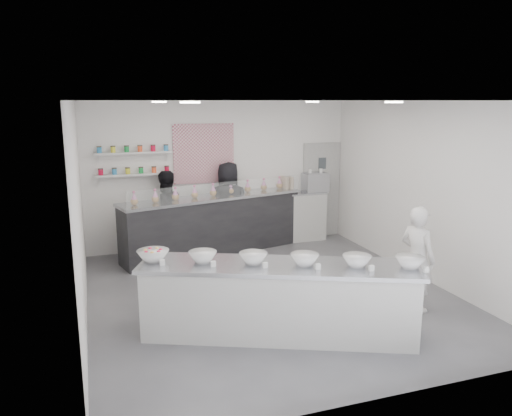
{
  "coord_description": "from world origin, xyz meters",
  "views": [
    {
      "loc": [
        -2.59,
        -6.95,
        3.0
      ],
      "look_at": [
        -0.1,
        0.4,
        1.33
      ],
      "focal_mm": 35.0,
      "sensor_mm": 36.0,
      "label": 1
    }
  ],
  "objects_px": {
    "espresso_ledge": "(293,217)",
    "woman_prep": "(417,259)",
    "back_bar": "(214,225)",
    "staff_right": "(229,206)",
    "espresso_machine": "(315,182)",
    "prep_counter": "(278,300)",
    "staff_left": "(165,213)"
  },
  "relations": [
    {
      "from": "espresso_ledge",
      "to": "woman_prep",
      "type": "height_order",
      "value": "woman_prep"
    },
    {
      "from": "back_bar",
      "to": "staff_right",
      "type": "relative_size",
      "value": 2.09
    },
    {
      "from": "back_bar",
      "to": "espresso_ledge",
      "type": "xyz_separation_m",
      "value": [
        1.85,
        0.34,
        -0.05
      ]
    },
    {
      "from": "espresso_ledge",
      "to": "espresso_machine",
      "type": "bearing_deg",
      "value": 0.0
    },
    {
      "from": "prep_counter",
      "to": "espresso_machine",
      "type": "relative_size",
      "value": 6.8
    },
    {
      "from": "espresso_machine",
      "to": "woman_prep",
      "type": "height_order",
      "value": "woman_prep"
    },
    {
      "from": "espresso_ledge",
      "to": "staff_right",
      "type": "xyz_separation_m",
      "value": [
        -1.47,
        -0.09,
        0.37
      ]
    },
    {
      "from": "back_bar",
      "to": "staff_right",
      "type": "xyz_separation_m",
      "value": [
        0.38,
        0.25,
        0.32
      ]
    },
    {
      "from": "woman_prep",
      "to": "staff_left",
      "type": "xyz_separation_m",
      "value": [
        -3.04,
        3.87,
        0.07
      ]
    },
    {
      "from": "espresso_ledge",
      "to": "woman_prep",
      "type": "relative_size",
      "value": 0.93
    },
    {
      "from": "prep_counter",
      "to": "staff_right",
      "type": "relative_size",
      "value": 1.97
    },
    {
      "from": "prep_counter",
      "to": "back_bar",
      "type": "bearing_deg",
      "value": 112.22
    },
    {
      "from": "back_bar",
      "to": "espresso_ledge",
      "type": "height_order",
      "value": "back_bar"
    },
    {
      "from": "prep_counter",
      "to": "back_bar",
      "type": "relative_size",
      "value": 0.94
    },
    {
      "from": "espresso_ledge",
      "to": "staff_left",
      "type": "bearing_deg",
      "value": -178.06
    },
    {
      "from": "back_bar",
      "to": "staff_right",
      "type": "height_order",
      "value": "staff_right"
    },
    {
      "from": "espresso_ledge",
      "to": "espresso_machine",
      "type": "relative_size",
      "value": 2.74
    },
    {
      "from": "espresso_ledge",
      "to": "woman_prep",
      "type": "bearing_deg",
      "value": -86.11
    },
    {
      "from": "staff_right",
      "to": "staff_left",
      "type": "bearing_deg",
      "value": 20.29
    },
    {
      "from": "espresso_ledge",
      "to": "staff_right",
      "type": "height_order",
      "value": "staff_right"
    },
    {
      "from": "espresso_machine",
      "to": "staff_left",
      "type": "relative_size",
      "value": 0.31
    },
    {
      "from": "back_bar",
      "to": "espresso_ledge",
      "type": "bearing_deg",
      "value": -3.87
    },
    {
      "from": "prep_counter",
      "to": "staff_left",
      "type": "relative_size",
      "value": 2.12
    },
    {
      "from": "espresso_ledge",
      "to": "prep_counter",
      "type": "bearing_deg",
      "value": -115.19
    },
    {
      "from": "espresso_machine",
      "to": "woman_prep",
      "type": "bearing_deg",
      "value": -93.52
    },
    {
      "from": "back_bar",
      "to": "staff_right",
      "type": "distance_m",
      "value": 0.55
    },
    {
      "from": "back_bar",
      "to": "espresso_machine",
      "type": "distance_m",
      "value": 2.49
    },
    {
      "from": "prep_counter",
      "to": "woman_prep",
      "type": "bearing_deg",
      "value": 27.41
    },
    {
      "from": "espresso_machine",
      "to": "staff_right",
      "type": "xyz_separation_m",
      "value": [
        -1.99,
        -0.09,
        -0.36
      ]
    },
    {
      "from": "back_bar",
      "to": "espresso_ledge",
      "type": "relative_size",
      "value": 2.63
    },
    {
      "from": "woman_prep",
      "to": "staff_right",
      "type": "height_order",
      "value": "staff_right"
    },
    {
      "from": "back_bar",
      "to": "staff_left",
      "type": "height_order",
      "value": "staff_left"
    }
  ]
}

